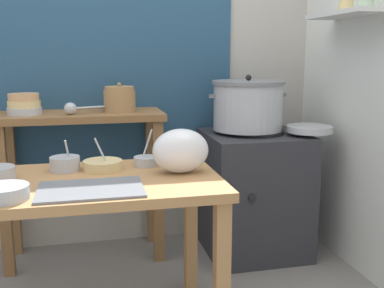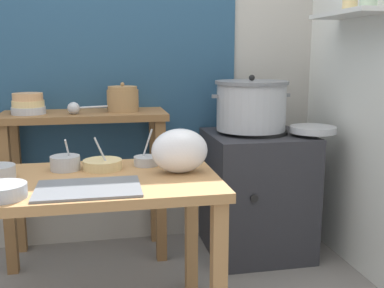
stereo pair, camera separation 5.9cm
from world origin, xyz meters
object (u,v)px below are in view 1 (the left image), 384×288
at_px(ladle, 73,108).
at_px(prep_bowl_1, 146,160).
at_px(prep_bowl_3, 103,165).
at_px(stove_block, 253,192).
at_px(prep_bowl_4, 4,192).
at_px(serving_tray, 91,189).
at_px(steamer_pot, 248,105).
at_px(clay_pot, 120,99).
at_px(prep_bowl_5, 65,163).
at_px(plastic_bag, 181,151).
at_px(bowl_stack_enamel, 24,105).
at_px(back_shelf_table, 82,150).
at_px(prep_table, 90,204).
at_px(wide_pan, 309,129).
at_px(prep_bowl_0, 183,155).

xyz_separation_m(ladle, prep_bowl_1, (0.34, -0.57, -0.19)).
xyz_separation_m(ladle, prep_bowl_3, (0.14, -0.60, -0.19)).
xyz_separation_m(stove_block, prep_bowl_4, (-1.30, -0.92, 0.36)).
distance_m(stove_block, serving_tray, 1.36).
height_order(steamer_pot, clay_pot, steamer_pot).
bearing_deg(prep_bowl_5, plastic_bag, -16.58).
height_order(clay_pot, prep_bowl_1, clay_pot).
relative_size(bowl_stack_enamel, ladle, 0.66).
bearing_deg(steamer_pot, back_shelf_table, 173.69).
relative_size(prep_table, serving_tray, 2.75).
xyz_separation_m(back_shelf_table, wide_pan, (1.33, -0.28, 0.12)).
height_order(prep_table, back_shelf_table, back_shelf_table).
bearing_deg(clay_pot, prep_bowl_0, -67.69).
bearing_deg(clay_pot, prep_bowl_3, -100.91).
height_order(ladle, prep_bowl_3, ladle).
distance_m(back_shelf_table, prep_bowl_3, 0.69).
height_order(prep_table, stove_block, stove_block).
bearing_deg(prep_bowl_5, stove_block, 25.85).
xyz_separation_m(clay_pot, ladle, (-0.27, -0.08, -0.04)).
distance_m(prep_bowl_0, prep_bowl_4, 0.86).
distance_m(stove_block, wide_pan, 0.53).
relative_size(prep_bowl_3, prep_bowl_5, 1.19).
bearing_deg(steamer_pot, prep_bowl_5, -152.45).
xyz_separation_m(prep_table, steamer_pot, (0.96, 0.72, 0.32)).
distance_m(back_shelf_table, serving_tray, 1.00).
xyz_separation_m(plastic_bag, prep_bowl_0, (0.05, 0.19, -0.06)).
bearing_deg(prep_table, prep_bowl_5, 122.16).
height_order(prep_bowl_4, prep_bowl_5, prep_bowl_5).
xyz_separation_m(bowl_stack_enamel, prep_bowl_5, (0.24, -0.64, -0.20)).
bearing_deg(ladle, prep_table, -84.11).
height_order(prep_table, prep_bowl_0, prep_bowl_0).
bearing_deg(back_shelf_table, prep_bowl_3, -81.89).
bearing_deg(prep_bowl_3, bowl_stack_enamel, 121.37).
bearing_deg(serving_tray, prep_bowl_5, 107.93).
height_order(serving_tray, prep_bowl_3, prep_bowl_3).
distance_m(clay_pot, prep_bowl_5, 0.76).
relative_size(clay_pot, prep_bowl_5, 1.27).
height_order(wide_pan, prep_bowl_0, wide_pan).
bearing_deg(wide_pan, ladle, 171.80).
bearing_deg(ladle, clay_pot, 16.34).
distance_m(ladle, serving_tray, 0.95).
bearing_deg(prep_table, prep_bowl_1, 34.43).
bearing_deg(prep_table, stove_block, 35.01).
bearing_deg(clay_pot, prep_bowl_4, -115.11).
xyz_separation_m(bowl_stack_enamel, serving_tray, (0.35, -0.98, -0.23)).
xyz_separation_m(bowl_stack_enamel, wide_pan, (1.63, -0.26, -0.16)).
bearing_deg(prep_bowl_4, serving_tray, 9.02).
bearing_deg(prep_bowl_5, prep_bowl_0, 4.38).
height_order(plastic_bag, prep_bowl_4, plastic_bag).
height_order(steamer_pot, serving_tray, steamer_pot).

